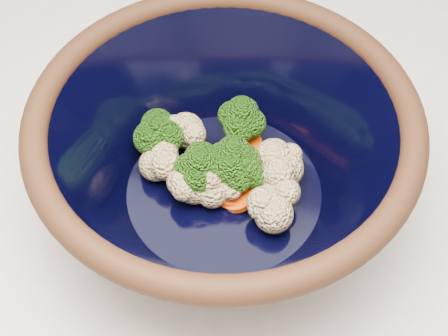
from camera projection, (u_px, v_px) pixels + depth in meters
mixing_bowl at (224, 159)px, 0.50m from camera, size 0.35×0.35×0.13m
vegetable_pile at (222, 160)px, 0.53m from camera, size 0.15×0.12×0.05m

